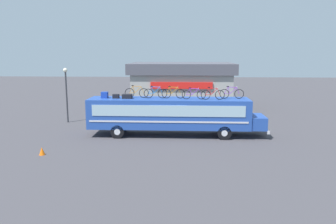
% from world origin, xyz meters
% --- Properties ---
extents(ground_plane, '(120.00, 120.00, 0.00)m').
position_xyz_m(ground_plane, '(0.00, 0.00, 0.00)').
color(ground_plane, '#423F44').
extents(bus, '(13.15, 2.51, 2.80)m').
position_xyz_m(bus, '(0.24, 0.00, 1.67)').
color(bus, '#23479E').
rests_on(bus, ground).
extents(luggage_bag_1, '(0.47, 0.46, 0.46)m').
position_xyz_m(luggage_bag_1, '(-4.81, 0.03, 3.03)').
color(luggage_bag_1, '#193899').
rests_on(luggage_bag_1, bus).
extents(luggage_bag_2, '(0.46, 0.39, 0.30)m').
position_xyz_m(luggage_bag_2, '(-3.94, -0.04, 2.95)').
color(luggage_bag_2, black).
rests_on(luggage_bag_2, bus).
extents(luggage_bag_3, '(0.72, 0.52, 0.32)m').
position_xyz_m(luggage_bag_3, '(-3.08, -0.12, 2.96)').
color(luggage_bag_3, black).
rests_on(luggage_bag_3, bus).
extents(rooftop_bicycle_1, '(1.80, 0.44, 0.95)m').
position_xyz_m(rooftop_bicycle_1, '(-2.44, 0.30, 3.19)').
color(rooftop_bicycle_1, black).
rests_on(rooftop_bicycle_1, bus).
extents(rooftop_bicycle_2, '(1.74, 0.44, 0.93)m').
position_xyz_m(rooftop_bicycle_2, '(-1.00, 0.13, 3.19)').
color(rooftop_bicycle_2, black).
rests_on(rooftop_bicycle_2, bus).
extents(rooftop_bicycle_3, '(1.74, 0.44, 0.92)m').
position_xyz_m(rooftop_bicycle_3, '(0.33, 0.13, 3.18)').
color(rooftop_bicycle_3, black).
rests_on(rooftop_bicycle_3, bus).
extents(rooftop_bicycle_4, '(1.73, 0.44, 0.86)m').
position_xyz_m(rooftop_bicycle_4, '(1.83, -0.27, 3.16)').
color(rooftop_bicycle_4, black).
rests_on(rooftop_bicycle_4, bus).
extents(rooftop_bicycle_5, '(1.71, 0.44, 0.92)m').
position_xyz_m(rooftop_bicycle_5, '(3.20, -0.41, 3.18)').
color(rooftop_bicycle_5, black).
rests_on(rooftop_bicycle_5, bus).
extents(rooftop_bicycle_6, '(1.78, 0.44, 0.93)m').
position_xyz_m(rooftop_bicycle_6, '(4.64, 0.19, 3.18)').
color(rooftop_bicycle_6, black).
rests_on(rooftop_bicycle_6, bus).
extents(roadside_building, '(11.76, 7.98, 4.96)m').
position_xyz_m(roadside_building, '(0.82, 14.34, 2.55)').
color(roadside_building, '#9E9E99').
rests_on(roadside_building, ground).
extents(traffic_cone, '(0.36, 0.36, 0.48)m').
position_xyz_m(traffic_cone, '(-7.49, -5.30, 0.24)').
color(traffic_cone, orange).
rests_on(traffic_cone, ground).
extents(street_lamp, '(0.37, 0.37, 4.82)m').
position_xyz_m(street_lamp, '(-9.25, 4.28, 3.14)').
color(street_lamp, '#38383D').
rests_on(street_lamp, ground).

